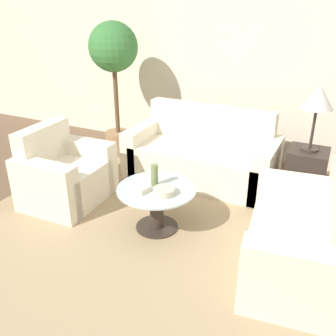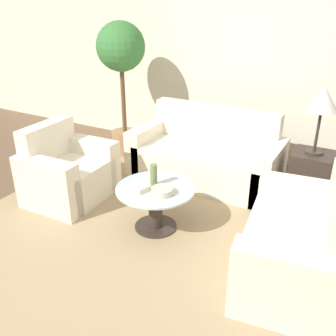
{
  "view_description": "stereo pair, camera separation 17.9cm",
  "coord_description": "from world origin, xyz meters",
  "px_view_note": "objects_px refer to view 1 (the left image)",
  "views": [
    {
      "loc": [
        1.55,
        -2.19,
        2.1
      ],
      "look_at": [
        0.07,
        0.83,
        0.55
      ],
      "focal_mm": 40.0,
      "sensor_mm": 36.0,
      "label": 1
    },
    {
      "loc": [
        1.7,
        -2.11,
        2.1
      ],
      "look_at": [
        0.07,
        0.83,
        0.55
      ],
      "focal_mm": 40.0,
      "sensor_mm": 36.0,
      "label": 2
    }
  ],
  "objects_px": {
    "book_stack": "(139,188)",
    "potted_plant": "(114,62)",
    "armchair": "(63,176)",
    "loveseat": "(307,242)",
    "sofa_main": "(203,156)",
    "coffee_table": "(157,203)",
    "table_lamp": "(318,99)",
    "vase": "(155,175)",
    "bowl": "(164,191)"
  },
  "relations": [
    {
      "from": "book_stack",
      "to": "potted_plant",
      "type": "bearing_deg",
      "value": 145.63
    },
    {
      "from": "armchair",
      "to": "loveseat",
      "type": "height_order",
      "value": "loveseat"
    },
    {
      "from": "armchair",
      "to": "loveseat",
      "type": "distance_m",
      "value": 2.6
    },
    {
      "from": "sofa_main",
      "to": "coffee_table",
      "type": "distance_m",
      "value": 1.26
    },
    {
      "from": "sofa_main",
      "to": "table_lamp",
      "type": "height_order",
      "value": "table_lamp"
    },
    {
      "from": "potted_plant",
      "to": "book_stack",
      "type": "bearing_deg",
      "value": -51.28
    },
    {
      "from": "vase",
      "to": "bowl",
      "type": "bearing_deg",
      "value": -36.09
    },
    {
      "from": "table_lamp",
      "to": "potted_plant",
      "type": "height_order",
      "value": "potted_plant"
    },
    {
      "from": "potted_plant",
      "to": "bowl",
      "type": "distance_m",
      "value": 2.33
    },
    {
      "from": "bowl",
      "to": "book_stack",
      "type": "bearing_deg",
      "value": -172.86
    },
    {
      "from": "armchair",
      "to": "potted_plant",
      "type": "relative_size",
      "value": 0.51
    },
    {
      "from": "armchair",
      "to": "table_lamp",
      "type": "distance_m",
      "value": 2.82
    },
    {
      "from": "coffee_table",
      "to": "table_lamp",
      "type": "distance_m",
      "value": 1.94
    },
    {
      "from": "potted_plant",
      "to": "vase",
      "type": "distance_m",
      "value": 2.12
    },
    {
      "from": "loveseat",
      "to": "bowl",
      "type": "xyz_separation_m",
      "value": [
        -1.27,
        -0.04,
        0.19
      ]
    },
    {
      "from": "vase",
      "to": "armchair",
      "type": "bearing_deg",
      "value": 179.16
    },
    {
      "from": "vase",
      "to": "book_stack",
      "type": "relative_size",
      "value": 0.94
    },
    {
      "from": "potted_plant",
      "to": "vase",
      "type": "relative_size",
      "value": 8.33
    },
    {
      "from": "vase",
      "to": "bowl",
      "type": "xyz_separation_m",
      "value": [
        0.16,
        -0.12,
        -0.08
      ]
    },
    {
      "from": "table_lamp",
      "to": "potted_plant",
      "type": "xyz_separation_m",
      "value": [
        -2.61,
        0.23,
        0.15
      ]
    },
    {
      "from": "sofa_main",
      "to": "loveseat",
      "type": "bearing_deg",
      "value": -42.66
    },
    {
      "from": "loveseat",
      "to": "sofa_main",
      "type": "bearing_deg",
      "value": -139.72
    },
    {
      "from": "sofa_main",
      "to": "bowl",
      "type": "xyz_separation_m",
      "value": [
        0.13,
        -1.34,
        0.19
      ]
    },
    {
      "from": "armchair",
      "to": "vase",
      "type": "bearing_deg",
      "value": -92.63
    },
    {
      "from": "loveseat",
      "to": "book_stack",
      "type": "distance_m",
      "value": 1.53
    },
    {
      "from": "loveseat",
      "to": "book_stack",
      "type": "relative_size",
      "value": 6.11
    },
    {
      "from": "vase",
      "to": "book_stack",
      "type": "height_order",
      "value": "vase"
    },
    {
      "from": "loveseat",
      "to": "vase",
      "type": "distance_m",
      "value": 1.46
    },
    {
      "from": "coffee_table",
      "to": "sofa_main",
      "type": "bearing_deg",
      "value": 90.68
    },
    {
      "from": "potted_plant",
      "to": "bowl",
      "type": "xyz_separation_m",
      "value": [
        1.52,
        -1.56,
        -0.82
      ]
    },
    {
      "from": "sofa_main",
      "to": "table_lamp",
      "type": "distance_m",
      "value": 1.49
    },
    {
      "from": "book_stack",
      "to": "sofa_main",
      "type": "bearing_deg",
      "value": 102.19
    },
    {
      "from": "potted_plant",
      "to": "book_stack",
      "type": "distance_m",
      "value": 2.2
    },
    {
      "from": "sofa_main",
      "to": "potted_plant",
      "type": "height_order",
      "value": "potted_plant"
    },
    {
      "from": "coffee_table",
      "to": "bowl",
      "type": "height_order",
      "value": "bowl"
    },
    {
      "from": "armchair",
      "to": "potted_plant",
      "type": "distance_m",
      "value": 1.75
    },
    {
      "from": "coffee_table",
      "to": "armchair",
      "type": "bearing_deg",
      "value": 177.11
    },
    {
      "from": "armchair",
      "to": "bowl",
      "type": "distance_m",
      "value": 1.34
    },
    {
      "from": "loveseat",
      "to": "table_lamp",
      "type": "distance_m",
      "value": 1.56
    },
    {
      "from": "coffee_table",
      "to": "vase",
      "type": "bearing_deg",
      "value": 133.22
    },
    {
      "from": "table_lamp",
      "to": "vase",
      "type": "relative_size",
      "value": 3.23
    },
    {
      "from": "vase",
      "to": "book_stack",
      "type": "bearing_deg",
      "value": -120.38
    },
    {
      "from": "armchair",
      "to": "table_lamp",
      "type": "height_order",
      "value": "table_lamp"
    },
    {
      "from": "armchair",
      "to": "coffee_table",
      "type": "bearing_deg",
      "value": -94.68
    },
    {
      "from": "potted_plant",
      "to": "vase",
      "type": "xyz_separation_m",
      "value": [
        1.36,
        -1.44,
        -0.74
      ]
    },
    {
      "from": "armchair",
      "to": "loveseat",
      "type": "relative_size",
      "value": 0.66
    },
    {
      "from": "potted_plant",
      "to": "loveseat",
      "type": "bearing_deg",
      "value": -28.48
    },
    {
      "from": "armchair",
      "to": "table_lamp",
      "type": "xyz_separation_m",
      "value": [
        2.41,
        1.19,
        0.86
      ]
    },
    {
      "from": "sofa_main",
      "to": "potted_plant",
      "type": "xyz_separation_m",
      "value": [
        -1.39,
        0.22,
        1.01
      ]
    },
    {
      "from": "loveseat",
      "to": "table_lamp",
      "type": "relative_size",
      "value": 2.01
    }
  ]
}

